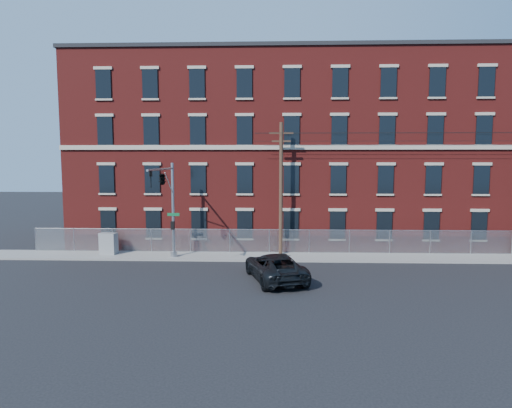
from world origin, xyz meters
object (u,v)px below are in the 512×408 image
Objects in this scene: utility_pole_near at (281,186)px; pickup_truck at (275,267)px; traffic_signal_mast at (165,188)px; utility_cabinet at (109,243)px.

utility_pole_near is 8.16m from pickup_truck.
utility_pole_near is at bearing -110.08° from pickup_truck.
pickup_truck is at bearing -94.10° from utility_pole_near.
traffic_signal_mast is at bearing -40.14° from pickup_truck.
utility_pole_near is at bearing 23.14° from traffic_signal_mast.
utility_pole_near is (8.00, 3.42, -0.05)m from traffic_signal_mast.
traffic_signal_mast is 1.17× the size of pickup_truck.
utility_cabinet is (-13.22, -0.35, -4.40)m from utility_pole_near.
utility_cabinet reaches higher than pickup_truck.
utility_pole_near is at bearing 13.61° from utility_cabinet.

